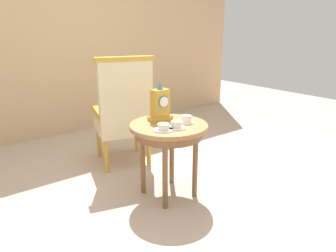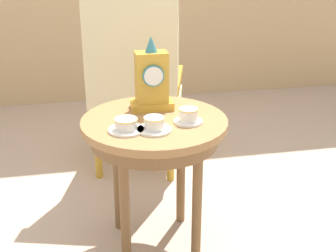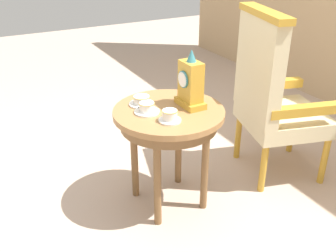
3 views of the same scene
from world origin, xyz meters
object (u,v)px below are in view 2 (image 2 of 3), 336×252
Objects in this scene: side_table at (155,136)px; mantel_clock at (152,81)px; teacup_center at (188,116)px; armchair at (135,80)px; teacup_right at (154,125)px; teacup_left at (126,125)px.

side_table is 1.91× the size of mantel_clock.
armchair is (-0.12, 0.83, -0.08)m from teacup_center.
mantel_clock reaches higher than side_table.
armchair is at bearing 88.75° from side_table.
teacup_right is 0.13× the size of armchair.
teacup_center is 0.11× the size of armchair.
teacup_left is at bearing -141.49° from side_table.
teacup_left is at bearing -171.69° from teacup_center.
armchair is (0.04, 0.89, -0.08)m from teacup_right.
teacup_center is at bearing -58.47° from mantel_clock.
teacup_left is 0.13× the size of armchair.
mantel_clock reaches higher than teacup_center.
teacup_left is 0.27m from teacup_center.
teacup_center is at bearing 8.31° from teacup_left.
teacup_center is at bearing 20.85° from teacup_right.
teacup_right is at bearing -10.35° from teacup_left.
teacup_right is (0.11, -0.02, 0.00)m from teacup_left.
armchair is at bearing 98.13° from teacup_center.
armchair reaches higher than mantel_clock.
armchair reaches higher than teacup_right.
teacup_left is 0.30m from mantel_clock.
teacup_center is (0.27, 0.04, 0.00)m from teacup_left.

